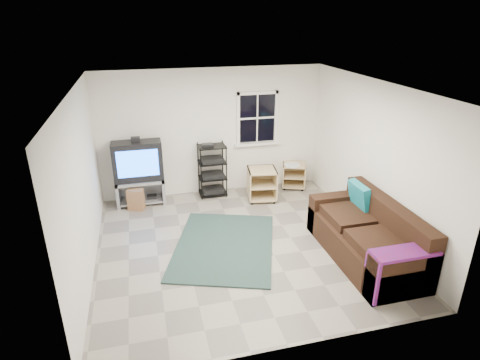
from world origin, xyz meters
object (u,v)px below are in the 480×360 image
object	(u,v)px
side_table_left	(262,183)
side_table_right	(294,173)
tv_unit	(138,168)
av_rack	(212,173)
sofa	(368,238)

from	to	relation	value
side_table_left	side_table_right	distance (m)	0.96
tv_unit	side_table_left	bearing A→B (deg)	-9.30
av_rack	side_table_left	size ratio (longest dim) A/B	1.70
tv_unit	av_rack	xyz separation A→B (m)	(1.48, 0.03, -0.27)
tv_unit	av_rack	size ratio (longest dim) A/B	1.24
side_table_right	sofa	size ratio (longest dim) A/B	0.28
tv_unit	side_table_right	distance (m)	3.31
tv_unit	av_rack	world-z (taller)	tv_unit
tv_unit	side_table_left	size ratio (longest dim) A/B	2.10
tv_unit	side_table_left	distance (m)	2.48
tv_unit	av_rack	bearing A→B (deg)	1.34
side_table_left	side_table_right	size ratio (longest dim) A/B	1.06
tv_unit	side_table_right	bearing A→B (deg)	0.35
av_rack	side_table_left	bearing A→B (deg)	-24.56
av_rack	sofa	world-z (taller)	av_rack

